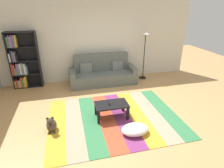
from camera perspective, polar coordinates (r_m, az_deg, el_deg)
name	(u,v)px	position (r m, az deg, el deg)	size (l,w,h in m)	color
ground_plane	(117,113)	(4.85, 1.57, -8.82)	(14.00, 14.00, 0.00)	tan
back_wall	(98,42)	(6.70, -4.24, 12.83)	(6.80, 0.10, 2.70)	silver
rug	(114,118)	(4.65, 0.72, -10.33)	(3.13, 2.43, 0.01)	gold
couch	(103,74)	(6.48, -2.86, 3.16)	(2.26, 0.80, 1.00)	#59605B
bookshelf	(21,62)	(6.64, -26.17, 6.01)	(0.90, 0.28, 1.82)	black
coffee_table	(112,106)	(4.52, -0.15, -6.83)	(0.79, 0.47, 0.36)	black
pouf	(135,129)	(4.14, 7.08, -13.69)	(0.60, 0.43, 0.19)	white
dog	(51,125)	(4.36, -18.17, -11.79)	(0.22, 0.35, 0.40)	#473D33
standing_lamp	(145,38)	(6.71, 10.22, 13.62)	(0.32, 0.32, 1.77)	black
tv_remote	(109,103)	(4.49, -0.84, -5.95)	(0.04, 0.15, 0.02)	black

